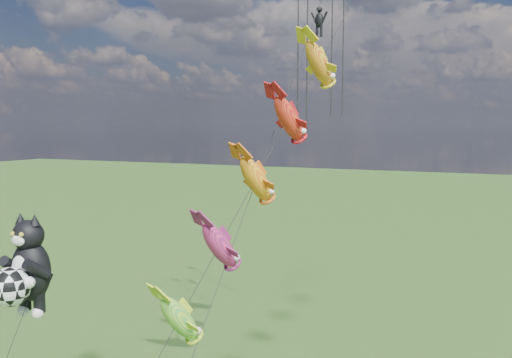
% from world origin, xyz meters
% --- Properties ---
extents(cat_kite_rig, '(2.21, 4.04, 9.95)m').
position_xyz_m(cat_kite_rig, '(2.59, -0.83, 7.47)').
color(cat_kite_rig, brown).
rests_on(cat_kite_rig, ground).
extents(fish_windsock_rig, '(6.00, 14.88, 20.11)m').
position_xyz_m(fish_windsock_rig, '(11.14, 4.98, 11.29)').
color(fish_windsock_rig, brown).
rests_on(fish_windsock_rig, ground).
extents(parafoil_rig, '(3.15, 17.43, 24.32)m').
position_xyz_m(parafoil_rig, '(11.33, 13.06, 19.46)').
color(parafoil_rig, brown).
rests_on(parafoil_rig, ground).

